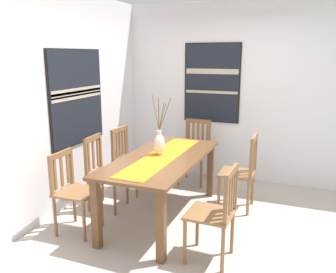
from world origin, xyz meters
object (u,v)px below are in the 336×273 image
(chair_3, at_px, (195,150))
(chair_2, at_px, (242,171))
(chair_5, at_px, (104,171))
(chair_4, at_px, (216,212))
(chair_0, at_px, (128,158))
(painting_on_back_wall, at_px, (77,97))
(painting_on_side_wall, at_px, (212,83))
(dining_table, at_px, (162,166))
(centerpiece_vase, at_px, (159,143))
(chair_1, at_px, (73,190))

(chair_3, bearing_deg, chair_2, -131.09)
(chair_5, bearing_deg, chair_2, -69.20)
(chair_2, xyz_separation_m, chair_4, (-1.26, 0.01, -0.00))
(chair_0, bearing_deg, painting_on_back_wall, 137.20)
(chair_2, distance_m, painting_on_back_wall, 2.29)
(painting_on_back_wall, height_order, painting_on_side_wall, painting_on_side_wall)
(dining_table, height_order, painting_on_side_wall, painting_on_side_wall)
(centerpiece_vase, bearing_deg, chair_4, -128.26)
(centerpiece_vase, xyz_separation_m, chair_3, (1.31, -0.03, -0.40))
(chair_5, bearing_deg, chair_0, -1.50)
(chair_2, relative_size, chair_4, 1.03)
(chair_4, bearing_deg, chair_1, 90.51)
(chair_3, height_order, painting_on_side_wall, painting_on_side_wall)
(chair_0, bearing_deg, painting_on_side_wall, -39.18)
(chair_2, distance_m, chair_4, 1.26)
(chair_0, distance_m, chair_3, 1.06)
(chair_5, bearing_deg, chair_4, -111.72)
(painting_on_back_wall, distance_m, painting_on_side_wall, 2.09)
(chair_0, bearing_deg, chair_2, -90.11)
(chair_1, bearing_deg, dining_table, -49.75)
(chair_4, height_order, painting_on_back_wall, painting_on_back_wall)
(chair_5, bearing_deg, painting_on_side_wall, -28.00)
(chair_5, bearing_deg, centerpiece_vase, -86.92)
(dining_table, relative_size, chair_1, 2.11)
(chair_1, xyz_separation_m, chair_3, (2.01, -0.75, 0.03))
(chair_0, distance_m, painting_on_side_wall, 1.74)
(chair_3, bearing_deg, chair_5, 149.92)
(chair_4, relative_size, painting_on_back_wall, 0.77)
(chair_1, xyz_separation_m, chair_2, (1.27, -1.59, 0.02))
(chair_1, distance_m, painting_on_back_wall, 1.29)
(chair_2, bearing_deg, chair_0, 89.89)
(chair_0, distance_m, chair_4, 2.03)
(chair_3, bearing_deg, painting_on_side_wall, -19.80)
(chair_3, relative_size, chair_4, 1.02)
(centerpiece_vase, height_order, chair_2, centerpiece_vase)
(centerpiece_vase, xyz_separation_m, chair_2, (0.58, -0.87, -0.41))
(chair_0, xyz_separation_m, chair_5, (-0.62, 0.02, -0.01))
(chair_5, bearing_deg, chair_3, -30.08)
(dining_table, bearing_deg, chair_1, 130.25)
(chair_0, relative_size, chair_3, 0.96)
(dining_table, relative_size, chair_3, 1.99)
(chair_1, bearing_deg, chair_3, -20.61)
(chair_0, bearing_deg, centerpiece_vase, -128.37)
(dining_table, bearing_deg, chair_0, 51.81)
(chair_4, xyz_separation_m, painting_on_side_wall, (2.37, 0.70, 1.00))
(painting_on_back_wall, relative_size, painting_on_side_wall, 1.00)
(centerpiece_vase, distance_m, chair_4, 1.18)
(chair_0, height_order, chair_5, chair_5)
(painting_on_side_wall, bearing_deg, chair_5, 152.00)
(chair_1, height_order, painting_on_back_wall, painting_on_back_wall)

